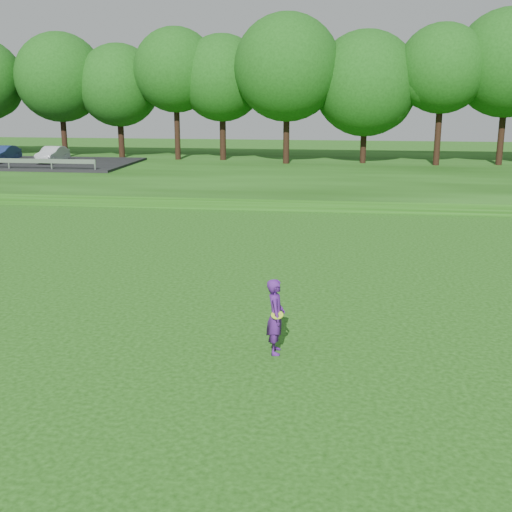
# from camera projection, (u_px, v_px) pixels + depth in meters

# --- Properties ---
(ground) EXTENTS (140.00, 140.00, 0.00)m
(ground) POSITION_uv_depth(u_px,v_px,m) (169.00, 356.00, 14.88)
(ground) COLOR #163E0B
(ground) RESTS_ON ground
(berm) EXTENTS (130.00, 30.00, 0.60)m
(berm) POSITION_uv_depth(u_px,v_px,m) (290.00, 171.00, 47.45)
(berm) COLOR #163E0B
(berm) RESTS_ON ground
(walking_path) EXTENTS (130.00, 1.60, 0.04)m
(walking_path) POSITION_uv_depth(u_px,v_px,m) (268.00, 207.00, 34.08)
(walking_path) COLOR gray
(walking_path) RESTS_ON ground
(treeline) EXTENTS (104.00, 7.00, 15.00)m
(treeline) POSITION_uv_depth(u_px,v_px,m) (296.00, 63.00, 49.36)
(treeline) COLOR #154610
(treeline) RESTS_ON berm
(woman) EXTENTS (0.50, 0.70, 1.80)m
(woman) POSITION_uv_depth(u_px,v_px,m) (276.00, 316.00, 14.89)
(woman) COLOR #4E1A77
(woman) RESTS_ON ground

